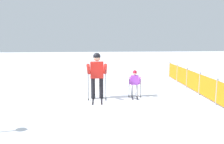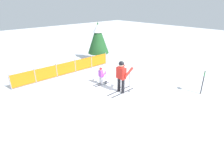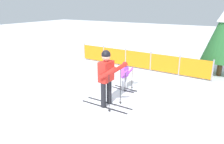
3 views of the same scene
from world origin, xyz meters
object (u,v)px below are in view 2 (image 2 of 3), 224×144
at_px(skier_adult, 122,74).
at_px(trail_marker, 203,80).
at_px(safety_fence, 66,68).
at_px(conifer_far, 98,37).
at_px(skier_child, 101,75).

height_order(skier_adult, trail_marker, skier_adult).
relative_size(skier_adult, safety_fence, 0.26).
relative_size(safety_fence, trail_marker, 5.19).
bearing_deg(conifer_far, safety_fence, -165.33).
height_order(skier_adult, conifer_far, conifer_far).
bearing_deg(skier_child, trail_marker, -48.87).
bearing_deg(conifer_far, skier_child, -127.55).
height_order(skier_adult, skier_child, skier_adult).
distance_m(skier_child, conifer_far, 4.96).
height_order(skier_child, safety_fence, skier_child).
xyz_separation_m(conifer_far, trail_marker, (0.27, -8.48, -1.17)).
bearing_deg(skier_child, conifer_far, 59.56).
relative_size(skier_child, conifer_far, 0.34).
relative_size(skier_adult, trail_marker, 1.34).
bearing_deg(trail_marker, skier_adult, 133.39).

